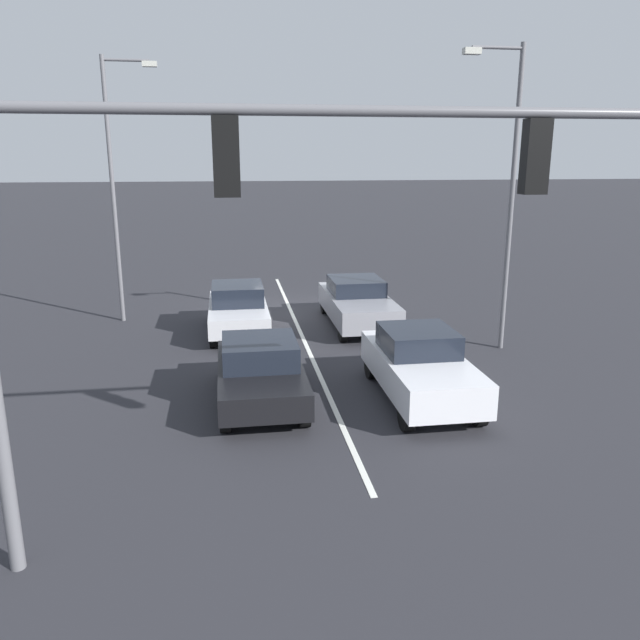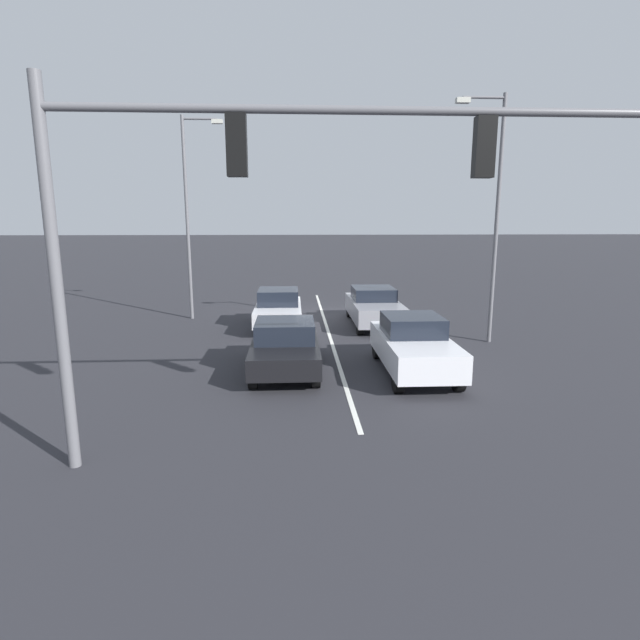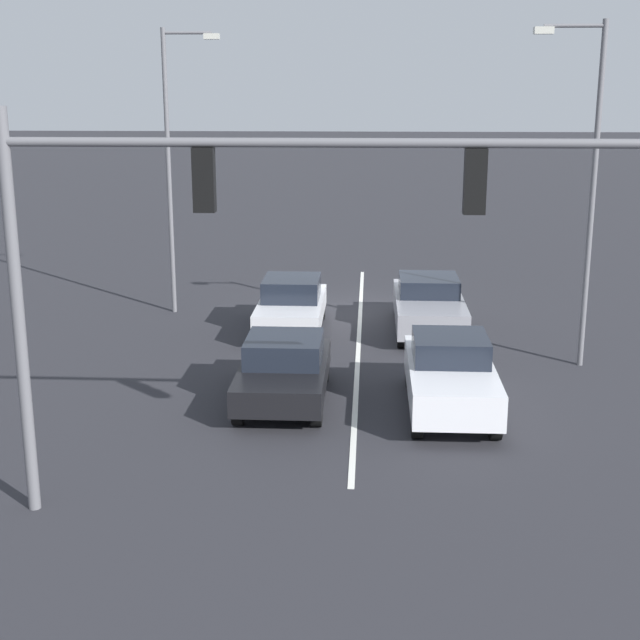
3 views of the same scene
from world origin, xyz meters
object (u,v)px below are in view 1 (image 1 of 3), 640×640
at_px(car_white_leftlane_front, 420,365).
at_px(car_silver_midlane_second, 238,308).
at_px(street_lamp_right_shoulder, 117,176).
at_px(car_black_midlane_front, 260,371).
at_px(traffic_signal_gantry, 219,218).
at_px(car_gray_leftlane_second, 357,302).
at_px(street_lamp_left_shoulder, 507,183).

distance_m(car_white_leftlane_front, car_silver_midlane_second, 7.35).
height_order(car_silver_midlane_second, street_lamp_right_shoulder, street_lamp_right_shoulder).
height_order(car_black_midlane_front, street_lamp_right_shoulder, street_lamp_right_shoulder).
bearing_deg(traffic_signal_gantry, car_silver_midlane_second, -91.97).
distance_m(car_white_leftlane_front, traffic_signal_gantry, 7.67).
height_order(car_white_leftlane_front, car_black_midlane_front, car_white_leftlane_front).
xyz_separation_m(car_white_leftlane_front, traffic_signal_gantry, (4.32, 5.03, 3.85)).
bearing_deg(street_lamp_right_shoulder, car_black_midlane_front, 116.86).
relative_size(car_white_leftlane_front, car_black_midlane_front, 1.07).
height_order(traffic_signal_gantry, street_lamp_right_shoulder, street_lamp_right_shoulder).
xyz_separation_m(car_black_midlane_front, car_silver_midlane_second, (0.35, -5.84, 0.05)).
bearing_deg(car_gray_leftlane_second, car_black_midlane_front, 60.17).
distance_m(car_silver_midlane_second, street_lamp_right_shoulder, 5.79).
relative_size(car_silver_midlane_second, street_lamp_right_shoulder, 0.49).
relative_size(traffic_signal_gantry, street_lamp_left_shoulder, 1.17).
height_order(car_black_midlane_front, car_silver_midlane_second, car_silver_midlane_second).
distance_m(car_black_midlane_front, street_lamp_right_shoulder, 9.73).
bearing_deg(street_lamp_left_shoulder, car_gray_leftlane_second, -42.29).
bearing_deg(car_black_midlane_front, car_gray_leftlane_second, -119.83).
relative_size(street_lamp_right_shoulder, street_lamp_left_shoulder, 1.02).
bearing_deg(traffic_signal_gantry, car_white_leftlane_front, -130.63).
xyz_separation_m(car_gray_leftlane_second, street_lamp_left_shoulder, (-3.42, 3.11, 3.93)).
height_order(car_black_midlane_front, car_gray_leftlane_second, car_gray_leftlane_second).
xyz_separation_m(car_white_leftlane_front, street_lamp_left_shoulder, (-3.36, -3.41, 3.88)).
relative_size(car_gray_leftlane_second, street_lamp_right_shoulder, 0.55).
xyz_separation_m(car_white_leftlane_front, car_silver_midlane_second, (3.93, -6.21, -0.03)).
xyz_separation_m(car_white_leftlane_front, car_black_midlane_front, (3.58, -0.37, -0.07)).
bearing_deg(car_black_midlane_front, traffic_signal_gantry, 82.25).
bearing_deg(car_white_leftlane_front, street_lamp_left_shoulder, -134.61).
bearing_deg(traffic_signal_gantry, car_black_midlane_front, -97.75).
height_order(car_white_leftlane_front, street_lamp_right_shoulder, street_lamp_right_shoulder).
bearing_deg(car_white_leftlane_front, car_black_midlane_front, -5.83).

